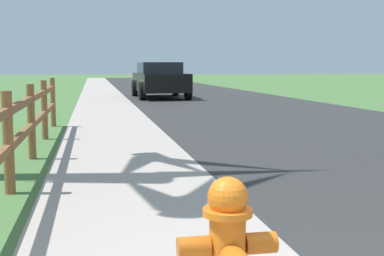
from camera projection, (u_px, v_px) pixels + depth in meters
The scene contains 7 objects.
ground_plane at pixel (121, 93), 26.27m from camera, with size 120.00×120.00×0.00m, color #48703A.
road_asphalt at pixel (181, 90), 28.88m from camera, with size 7.00×66.00×0.01m, color #2E2E2E.
curb_concrete at pixel (63, 91), 27.65m from camera, with size 6.00×66.00×0.01m, color #AA9E94.
grass_verge at pixel (34, 92), 27.37m from camera, with size 5.00×66.00×0.00m, color #48703A.
fire_hydrant at pixel (228, 250), 2.61m from camera, with size 0.52×0.43×0.78m.
rail_fence at pixel (21, 124), 6.31m from camera, with size 0.11×10.42×1.09m.
parked_suv_black at pixel (160, 79), 21.94m from camera, with size 2.17×4.70×1.51m.
Camera 1 is at (-1.41, -1.52, 1.34)m, focal length 47.84 mm.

